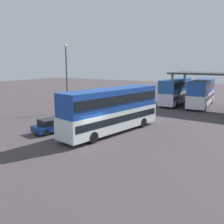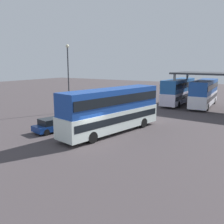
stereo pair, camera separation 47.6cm
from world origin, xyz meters
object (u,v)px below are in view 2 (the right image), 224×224
object	(u,v)px
double_decker_mid_row	(204,92)
double_decker_main	(112,109)
lamppost_tall	(68,71)
double_decker_near_canopy	(178,90)
parked_hatchback	(52,125)

from	to	relation	value
double_decker_mid_row	double_decker_main	bearing A→B (deg)	165.27
double_decker_mid_row	lamppost_tall	world-z (taller)	lamppost_tall
double_decker_near_canopy	double_decker_mid_row	distance (m)	4.00
double_decker_mid_row	lamppost_tall	xyz separation A→B (m)	(-14.45, -14.60, 3.33)
double_decker_mid_row	parked_hatchback	bearing A→B (deg)	155.18
double_decker_main	parked_hatchback	bearing A→B (deg)	131.58
parked_hatchback	double_decker_near_canopy	distance (m)	23.50
parked_hatchback	double_decker_near_canopy	world-z (taller)	double_decker_near_canopy
double_decker_near_canopy	double_decker_mid_row	xyz separation A→B (m)	(4.00, 0.10, -0.02)
double_decker_main	double_decker_mid_row	bearing A→B (deg)	-0.67
parked_hatchback	double_decker_near_canopy	bearing A→B (deg)	0.03
double_decker_near_canopy	lamppost_tall	size ratio (longest dim) A/B	1.17
parked_hatchback	double_decker_mid_row	bearing A→B (deg)	-8.98
double_decker_main	parked_hatchback	size ratio (longest dim) A/B	2.96
parked_hatchback	lamppost_tall	xyz separation A→B (m)	(-5.25, 8.36, 4.88)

